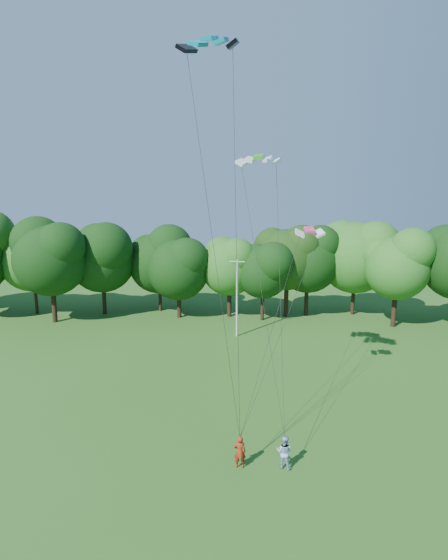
{
  "coord_description": "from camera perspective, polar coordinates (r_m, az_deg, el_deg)",
  "views": [
    {
      "loc": [
        0.57,
        -13.69,
        14.05
      ],
      "look_at": [
        -1.2,
        13.0,
        8.96
      ],
      "focal_mm": 28.0,
      "sensor_mm": 36.0,
      "label": 1
    }
  ],
  "objects": [
    {
      "name": "utility_pole",
      "position": [
        44.13,
        1.7,
        -2.27
      ],
      "size": [
        1.58,
        0.38,
        7.95
      ],
      "rotation": [
        0.0,
        0.0,
        -0.19
      ],
      "color": "beige",
      "rests_on": "ground"
    },
    {
      "name": "kite_flyer_left",
      "position": [
        24.65,
        2.08,
        -21.51
      ],
      "size": [
        0.66,
        0.45,
        1.77
      ],
      "primitive_type": "imported",
      "rotation": [
        0.0,
        0.0,
        3.18
      ],
      "color": "maroon",
      "rests_on": "ground"
    },
    {
      "name": "kite_flyer_right",
      "position": [
        24.82,
        7.87,
        -21.35
      ],
      "size": [
        1.05,
        0.93,
        1.79
      ],
      "primitive_type": "imported",
      "rotation": [
        0.0,
        0.0,
        2.79
      ],
      "color": "#A3B7E2",
      "rests_on": "ground"
    },
    {
      "name": "kite_teal",
      "position": [
        24.33,
        -1.92,
        29.0
      ],
      "size": [
        3.16,
        1.91,
        0.59
      ],
      "rotation": [
        0.0,
        0.0,
        -0.21
      ],
      "color": "#058DAD",
      "rests_on": "ground"
    },
    {
      "name": "kite_green",
      "position": [
        29.5,
        4.57,
        15.77
      ],
      "size": [
        3.03,
        1.74,
        0.47
      ],
      "rotation": [
        0.0,
        0.0,
        -0.16
      ],
      "color": "green",
      "rests_on": "ground"
    },
    {
      "name": "kite_pink",
      "position": [
        28.64,
        11.1,
        6.45
      ],
      "size": [
        1.92,
        1.06,
        0.39
      ],
      "rotation": [
        0.0,
        0.0,
        0.1
      ],
      "color": "#DD3D71",
      "rests_on": "ground"
    },
    {
      "name": "tree_back_center",
      "position": [
        51.69,
        8.27,
        3.04
      ],
      "size": [
        7.92,
        7.92,
        11.53
      ],
      "color": "black",
      "rests_on": "ground"
    }
  ]
}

